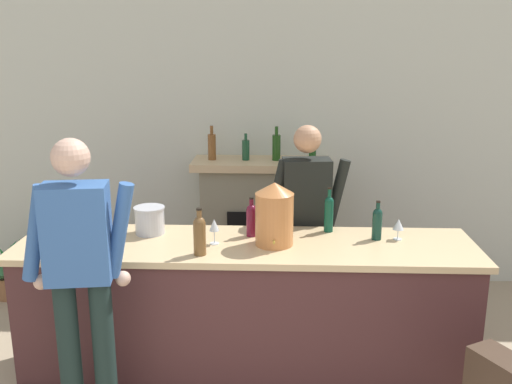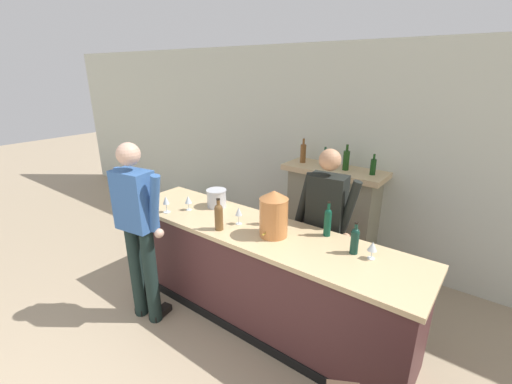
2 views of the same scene
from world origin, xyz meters
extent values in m
cube|color=beige|center=(0.00, 4.33, 1.38)|extent=(12.00, 0.07, 2.75)
cube|color=#482727|center=(0.07, 2.53, 0.48)|extent=(3.05, 0.69, 0.96)
cube|color=#D5B583|center=(0.07, 2.53, 0.98)|extent=(3.12, 0.76, 0.04)
cube|color=black|center=(0.07, 2.18, 0.05)|extent=(2.99, 0.01, 0.10)
cube|color=gray|center=(0.13, 4.07, 0.60)|extent=(1.11, 0.44, 1.20)
cube|color=black|center=(0.13, 3.84, 0.44)|extent=(0.61, 0.02, 0.77)
cube|color=#D5B583|center=(0.13, 4.05, 1.24)|extent=(1.27, 0.52, 0.07)
cylinder|color=brown|center=(-0.33, 4.05, 1.39)|extent=(0.07, 0.07, 0.24)
cylinder|color=brown|center=(-0.33, 4.05, 1.55)|extent=(0.03, 0.03, 0.08)
cylinder|color=#1A462B|center=(-0.01, 4.05, 1.36)|extent=(0.07, 0.07, 0.19)
cylinder|color=#1A462B|center=(-0.01, 4.05, 1.49)|extent=(0.03, 0.03, 0.06)
cylinder|color=#1A4213|center=(0.27, 4.05, 1.39)|extent=(0.08, 0.08, 0.24)
cylinder|color=#1A4213|center=(0.27, 4.05, 1.55)|extent=(0.03, 0.03, 0.08)
cylinder|color=#123C13|center=(0.60, 4.05, 1.36)|extent=(0.07, 0.07, 0.18)
cylinder|color=#123C13|center=(0.60, 4.05, 1.49)|extent=(0.03, 0.03, 0.06)
cylinder|color=#905D3A|center=(-2.22, 3.77, 0.10)|extent=(0.31, 0.31, 0.21)
cylinder|color=#332319|center=(-2.22, 3.77, 0.20)|extent=(0.28, 0.28, 0.02)
cone|color=#21692F|center=(-2.12, 3.74, 0.40)|extent=(0.18, 0.30, 0.36)
cone|color=#2E7331|center=(-2.20, 3.86, 0.39)|extent=(0.26, 0.15, 0.34)
cone|color=#1B723F|center=(-2.28, 3.84, 0.37)|extent=(0.31, 0.29, 0.33)
cone|color=#30693D|center=(-2.31, 3.69, 0.41)|extent=(0.31, 0.34, 0.40)
cone|color=#1F7330|center=(-2.20, 3.69, 0.38)|extent=(0.23, 0.16, 0.31)
cylinder|color=black|center=(-0.73, 1.86, 0.51)|extent=(0.13, 0.13, 1.02)
cube|color=black|center=(-0.74, 1.93, 0.04)|extent=(0.13, 0.25, 0.07)
cylinder|color=black|center=(-0.93, 1.83, 0.51)|extent=(0.13, 0.13, 1.02)
cube|color=black|center=(-0.94, 1.90, 0.04)|extent=(0.13, 0.25, 0.07)
cube|color=#345C99|center=(-0.83, 1.84, 1.30)|extent=(0.39, 0.27, 0.56)
cylinder|color=#345C99|center=(-0.60, 1.89, 1.30)|extent=(0.20, 0.08, 0.57)
sphere|color=#CDA38B|center=(-0.61, 1.91, 1.00)|extent=(0.09, 0.09, 0.09)
cylinder|color=#345C99|center=(-1.06, 1.83, 1.30)|extent=(0.20, 0.08, 0.57)
sphere|color=#CDA38B|center=(-1.06, 1.85, 1.00)|extent=(0.09, 0.09, 0.09)
sphere|color=#CDA38B|center=(-0.83, 1.84, 1.73)|extent=(0.21, 0.21, 0.21)
cylinder|color=#49382A|center=(0.40, 3.07, 0.47)|extent=(0.13, 0.13, 0.94)
cube|color=black|center=(0.41, 3.00, 0.04)|extent=(0.12, 0.25, 0.07)
cylinder|color=#49382A|center=(0.60, 3.09, 0.47)|extent=(0.13, 0.13, 0.94)
cube|color=black|center=(0.61, 3.02, 0.04)|extent=(0.12, 0.25, 0.07)
cube|color=black|center=(0.50, 3.08, 1.21)|extent=(0.38, 0.25, 0.54)
cylinder|color=black|center=(0.28, 3.04, 1.20)|extent=(0.20, 0.08, 0.57)
sphere|color=tan|center=(0.28, 3.02, 0.90)|extent=(0.09, 0.09, 0.09)
cylinder|color=black|center=(0.73, 3.08, 1.20)|extent=(0.20, 0.08, 0.57)
sphere|color=tan|center=(0.74, 3.06, 0.90)|extent=(0.09, 0.09, 0.09)
sphere|color=tan|center=(0.50, 3.08, 1.63)|extent=(0.21, 0.21, 0.21)
cylinder|color=#C1763F|center=(0.27, 2.51, 1.18)|extent=(0.26, 0.26, 0.35)
cone|color=#C1763F|center=(0.27, 2.51, 1.40)|extent=(0.26, 0.26, 0.08)
cylinder|color=#B29333|center=(0.27, 2.36, 1.07)|extent=(0.02, 0.04, 0.02)
cylinder|color=silver|center=(-0.62, 2.71, 1.10)|extent=(0.21, 0.21, 0.18)
cylinder|color=silver|center=(-0.62, 2.71, 1.19)|extent=(0.22, 0.22, 0.01)
cylinder|color=maroon|center=(0.10, 2.68, 1.10)|extent=(0.07, 0.07, 0.19)
sphere|color=maroon|center=(0.10, 2.68, 1.20)|extent=(0.07, 0.07, 0.07)
cylinder|color=maroon|center=(0.10, 2.68, 1.24)|extent=(0.03, 0.03, 0.08)
cylinder|color=black|center=(0.10, 2.68, 1.28)|extent=(0.03, 0.03, 0.01)
cylinder|color=#0C422F|center=(0.65, 2.80, 1.12)|extent=(0.07, 0.07, 0.23)
sphere|color=#0C422F|center=(0.65, 2.80, 1.23)|extent=(0.06, 0.06, 0.06)
cylinder|color=#0C422F|center=(0.65, 2.80, 1.28)|extent=(0.03, 0.03, 0.09)
cylinder|color=black|center=(0.65, 2.80, 1.33)|extent=(0.03, 0.03, 0.01)
cylinder|color=brown|center=(-0.21, 2.30, 1.11)|extent=(0.08, 0.08, 0.21)
sphere|color=brown|center=(-0.21, 2.30, 1.22)|extent=(0.08, 0.08, 0.08)
cylinder|color=brown|center=(-0.21, 2.30, 1.26)|extent=(0.03, 0.03, 0.08)
cylinder|color=black|center=(-0.21, 2.30, 1.31)|extent=(0.04, 0.04, 0.01)
cylinder|color=#10342A|center=(0.97, 2.64, 1.10)|extent=(0.07, 0.07, 0.19)
sphere|color=#10342A|center=(0.97, 2.64, 1.19)|extent=(0.06, 0.06, 0.06)
cylinder|color=#10342A|center=(0.97, 2.64, 1.23)|extent=(0.03, 0.03, 0.07)
cylinder|color=black|center=(0.97, 2.64, 1.27)|extent=(0.03, 0.03, 0.01)
cylinder|color=silver|center=(-0.79, 2.45, 1.01)|extent=(0.06, 0.06, 0.01)
cylinder|color=silver|center=(-0.79, 2.45, 1.05)|extent=(0.01, 0.01, 0.07)
cone|color=silver|center=(-0.79, 2.45, 1.12)|extent=(0.07, 0.07, 0.08)
cylinder|color=silver|center=(1.12, 2.65, 1.01)|extent=(0.06, 0.06, 0.01)
cylinder|color=silver|center=(1.12, 2.65, 1.04)|extent=(0.01, 0.01, 0.07)
cone|color=silver|center=(1.12, 2.65, 1.12)|extent=(0.08, 0.08, 0.08)
cylinder|color=silver|center=(-0.14, 2.51, 1.01)|extent=(0.06, 0.06, 0.01)
cylinder|color=silver|center=(-0.14, 2.51, 1.05)|extent=(0.01, 0.01, 0.09)
cone|color=silver|center=(-0.14, 2.51, 1.14)|extent=(0.07, 0.07, 0.08)
cylinder|color=silver|center=(-0.93, 2.27, 1.01)|extent=(0.07, 0.07, 0.01)
cylinder|color=silver|center=(-0.93, 2.27, 1.06)|extent=(0.01, 0.01, 0.09)
cone|color=silver|center=(-0.93, 2.27, 1.14)|extent=(0.07, 0.07, 0.08)
camera|label=1|loc=(0.29, -1.12, 2.32)|focal=40.00mm
camera|label=2|loc=(1.83, 0.19, 2.42)|focal=24.00mm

